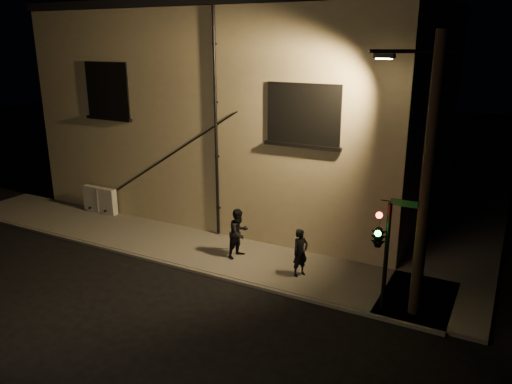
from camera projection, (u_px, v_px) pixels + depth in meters
The scene contains 8 objects.
ground at pixel (217, 277), 16.08m from camera, with size 90.00×90.00×0.00m, color black.
sidewalk at pixel (305, 237), 19.22m from camera, with size 21.00×16.00×0.12m.
building at pixel (263, 104), 23.74m from camera, with size 16.20×12.23×8.80m.
utility_cabinet at pixel (100, 200), 21.64m from camera, with size 1.71×0.29×1.13m, color #BBB8B2.
pedestrian_a at pixel (300, 253), 15.73m from camera, with size 0.57×0.37×1.56m, color black.
pedestrian_b at pixel (239, 233), 17.11m from camera, with size 0.84×0.65×1.72m, color black.
traffic_signal at pixel (379, 236), 13.43m from camera, with size 1.30×1.90×3.22m.
streetlamp_pole at pixel (425, 176), 12.74m from camera, with size 2.04×1.40×7.58m.
Camera 1 is at (7.98, -12.27, 7.32)m, focal length 35.00 mm.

